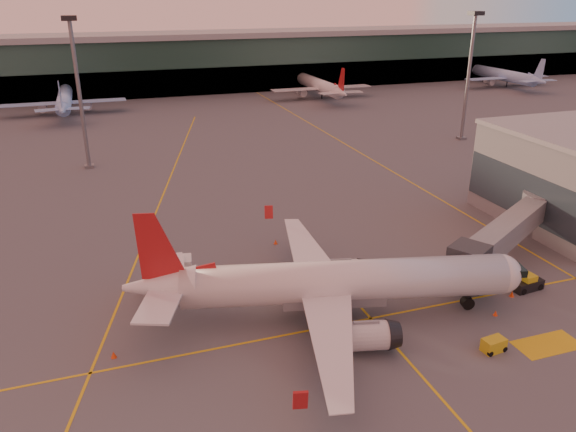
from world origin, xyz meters
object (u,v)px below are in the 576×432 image
object	(u,v)px
catering_truck	(169,273)
gpu_cart	(494,345)
pushback_tug	(527,283)
main_airplane	(331,283)

from	to	relation	value
catering_truck	gpu_cart	distance (m)	32.12
gpu_cart	pushback_tug	distance (m)	13.13
main_airplane	pushback_tug	xyz separation A→B (m)	(21.78, -1.58, -3.02)
pushback_tug	main_airplane	bearing A→B (deg)	170.19
main_airplane	pushback_tug	world-z (taller)	main_airplane
main_airplane	pushback_tug	size ratio (longest dim) A/B	10.68
main_airplane	pushback_tug	bearing A→B (deg)	9.41
pushback_tug	gpu_cart	bearing A→B (deg)	-147.78
main_airplane	catering_truck	size ratio (longest dim) A/B	7.18
main_airplane	catering_truck	bearing A→B (deg)	157.89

